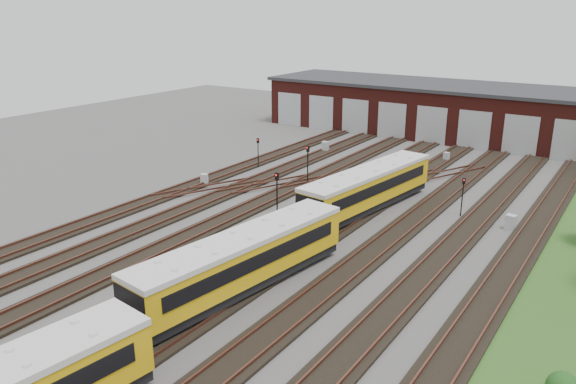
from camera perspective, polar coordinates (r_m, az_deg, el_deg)
The scene contains 14 objects.
ground at distance 38.86m, azimuth -0.41°, elevation -5.07°, with size 120.00×120.00×0.00m, color #4D4A48.
track_network at distance 39.36m, azimuth -0.13°, elevation -4.59°, with size 30.40×70.00×0.33m.
maintenance_shed at distance 73.39m, azimuth 17.47°, elevation 7.84°, with size 51.00×12.50×6.35m.
metro_train at distance 31.77m, azimuth -4.63°, elevation -6.94°, with size 4.55×46.92×3.04m.
signal_mast_0 at distance 56.39m, azimuth -3.06°, elevation 4.40°, with size 0.27×0.26×3.01m.
signal_mast_1 at distance 43.66m, azimuth -1.13°, elevation 0.52°, with size 0.28×0.27×3.24m.
signal_mast_2 at distance 51.01m, azimuth 2.02°, elevation 3.32°, with size 0.31×0.30×3.54m.
signal_mast_3 at distance 44.87m, azimuth 17.33°, elevation -0.01°, with size 0.26×0.25×3.09m.
relay_cabinet_0 at distance 51.59m, azimuth -8.49°, elevation 1.28°, with size 0.62×0.51×1.03m, color #B8BABD.
relay_cabinet_1 at distance 63.17m, azimuth 3.81°, elevation 4.63°, with size 0.69×0.57×1.15m, color #B8BABD.
relay_cabinet_2 at distance 38.80m, azimuth -0.81°, elevation -4.31°, with size 0.60×0.50×1.00m, color #B8BABD.
relay_cabinet_3 at distance 61.49m, azimuth 15.79°, elevation 3.49°, with size 0.55×0.46×0.92m, color #B8BABD.
relay_cabinet_4 at distance 43.78m, azimuth 21.68°, elevation -2.89°, with size 0.68×0.57×1.13m, color #B8BABD.
bush_0 at distance 26.84m, azimuth 26.19°, elevation -17.07°, with size 1.35×1.35×1.35m, color #134414.
Camera 1 is at (19.98, -29.59, 15.35)m, focal length 35.00 mm.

